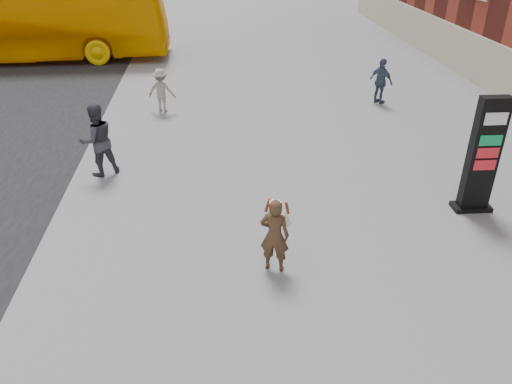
{
  "coord_description": "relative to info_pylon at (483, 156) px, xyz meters",
  "views": [
    {
      "loc": [
        -1.33,
        -8.36,
        5.93
      ],
      "look_at": [
        -0.52,
        0.27,
        1.14
      ],
      "focal_mm": 35.0,
      "sensor_mm": 36.0,
      "label": 1
    }
  ],
  "objects": [
    {
      "name": "ground",
      "position": [
        -4.56,
        -1.06,
        -1.34
      ],
      "size": [
        100.0,
        100.0,
        0.0
      ],
      "primitive_type": "plane",
      "color": "#9E9EA3"
    },
    {
      "name": "info_pylon",
      "position": [
        0.0,
        0.0,
        0.0
      ],
      "size": [
        0.87,
        0.45,
        2.69
      ],
      "rotation": [
        0.0,
        0.0,
        -0.03
      ],
      "color": "black",
      "rests_on": "ground"
    },
    {
      "name": "woman",
      "position": [
        -4.82,
        -1.78,
        -0.56
      ],
      "size": [
        0.69,
        0.66,
        1.52
      ],
      "rotation": [
        0.0,
        0.0,
        2.82
      ],
      "color": "#432D1A",
      "rests_on": "ground"
    },
    {
      "name": "bus",
      "position": [
        -14.35,
        15.3,
        0.49
      ],
      "size": [
        13.15,
        3.11,
        3.66
      ],
      "primitive_type": "imported",
      "rotation": [
        0.0,
        0.0,
        1.57
      ],
      "color": "#EDAB00",
      "rests_on": "road"
    },
    {
      "name": "pedestrian_a",
      "position": [
        -8.82,
        2.65,
        -0.39
      ],
      "size": [
        1.16,
        1.08,
        1.9
      ],
      "primitive_type": "imported",
      "rotation": [
        0.0,
        0.0,
        3.65
      ],
      "color": "#34343C",
      "rests_on": "ground"
    },
    {
      "name": "pedestrian_b",
      "position": [
        -7.55,
        7.39,
        -0.6
      ],
      "size": [
        1.06,
        0.75,
        1.48
      ],
      "primitive_type": "imported",
      "rotation": [
        0.0,
        0.0,
        2.91
      ],
      "color": "gray",
      "rests_on": "ground"
    },
    {
      "name": "pedestrian_c",
      "position": [
        0.19,
        7.53,
        -0.54
      ],
      "size": [
        0.86,
        1.0,
        1.61
      ],
      "primitive_type": "imported",
      "rotation": [
        0.0,
        0.0,
        2.18
      ],
      "color": "#3C4B60",
      "rests_on": "ground"
    }
  ]
}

